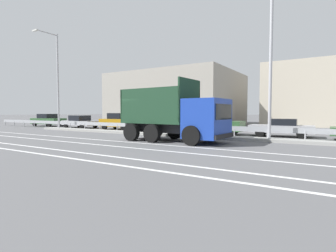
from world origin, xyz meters
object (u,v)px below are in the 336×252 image
object	(u,v)px
dump_truck	(184,120)
parked_car_3	(155,123)
street_lamp_1	(270,58)
parked_car_2	(119,121)
parked_car_0	(48,120)
parked_car_4	(215,124)
median_road_sign	(131,116)
parked_car_1	(80,122)
parked_car_5	(282,127)
street_lamp_0	(56,77)

from	to	relation	value
dump_truck	parked_car_3	bearing A→B (deg)	-131.72
street_lamp_1	parked_car_2	bearing A→B (deg)	166.71
parked_car_0	parked_car_4	world-z (taller)	parked_car_0
parked_car_4	median_road_sign	bearing A→B (deg)	115.47
parked_car_0	parked_car_1	world-z (taller)	parked_car_0
parked_car_1	parked_car_4	bearing A→B (deg)	94.09
median_road_sign	parked_car_2	xyz separation A→B (m)	(-4.33, 3.37, -0.59)
median_road_sign	parked_car_0	distance (m)	16.09
street_lamp_1	parked_car_0	size ratio (longest dim) A/B	1.98
median_road_sign	street_lamp_1	bearing A→B (deg)	-0.76
median_road_sign	parked_car_0	world-z (taller)	median_road_sign
median_road_sign	parked_car_5	xyz separation A→B (m)	(10.64, 3.57, -0.74)
street_lamp_1	parked_car_4	size ratio (longest dim) A/B	2.01
parked_car_3	parked_car_4	world-z (taller)	parked_car_3
street_lamp_1	parked_car_5	bearing A→B (deg)	88.04
parked_car_0	parked_car_3	distance (m)	16.14
parked_car_2	parked_car_4	size ratio (longest dim) A/B	0.90
parked_car_1	parked_car_4	distance (m)	15.54
median_road_sign	parked_car_3	bearing A→B (deg)	82.37
street_lamp_0	parked_car_3	size ratio (longest dim) A/B	2.15
median_road_sign	parked_car_3	distance (m)	2.99
median_road_sign	street_lamp_0	world-z (taller)	street_lamp_0
median_road_sign	street_lamp_0	bearing A→B (deg)	-179.28
median_road_sign	parked_car_1	world-z (taller)	median_road_sign
parked_car_3	street_lamp_0	bearing A→B (deg)	111.11
parked_car_2	parked_car_5	bearing A→B (deg)	87.63
street_lamp_0	median_road_sign	bearing A→B (deg)	0.72
street_lamp_0	parked_car_1	size ratio (longest dim) A/B	2.00
parked_car_0	parked_car_5	bearing A→B (deg)	87.00
parked_car_0	parked_car_2	xyz separation A→B (m)	(11.42, 0.14, 0.04)
dump_truck	street_lamp_0	size ratio (longest dim) A/B	0.70
parked_car_0	parked_car_4	xyz separation A→B (m)	(21.66, -0.10, 0.00)
dump_truck	parked_car_2	size ratio (longest dim) A/B	1.67
parked_car_1	parked_car_5	distance (m)	20.28
dump_truck	parked_car_5	world-z (taller)	dump_truck
dump_truck	parked_car_4	bearing A→B (deg)	-173.15
parked_car_4	parked_car_5	world-z (taller)	parked_car_4
parked_car_4	parked_car_5	bearing A→B (deg)	-87.13
parked_car_0	parked_car_5	size ratio (longest dim) A/B	1.04
dump_truck	street_lamp_0	bearing A→B (deg)	-97.95
parked_car_2	parked_car_4	xyz separation A→B (m)	(10.24, -0.24, -0.04)
parked_car_4	street_lamp_1	bearing A→B (deg)	-127.72
street_lamp_0	street_lamp_1	size ratio (longest dim) A/B	1.06
dump_truck	parked_car_3	world-z (taller)	dump_truck
street_lamp_1	parked_car_5	xyz separation A→B (m)	(0.13, 3.71, -4.17)
median_road_sign	parked_car_4	distance (m)	6.71
street_lamp_0	parked_car_0	xyz separation A→B (m)	(-6.53, 3.35, -4.40)
median_road_sign	parked_car_4	size ratio (longest dim) A/B	0.59
parked_car_1	parked_car_2	size ratio (longest dim) A/B	1.19
dump_truck	parked_car_0	world-z (taller)	dump_truck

